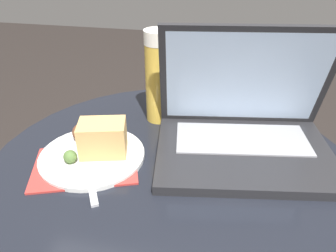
# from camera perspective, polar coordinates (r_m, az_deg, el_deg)

# --- Properties ---
(table) EXTENTS (0.68, 0.68, 0.55)m
(table) POSITION_cam_1_polar(r_m,az_deg,el_deg) (0.72, 0.44, -16.99)
(table) COLOR #9E9EA3
(table) RESTS_ON ground_plane
(napkin) EXTENTS (0.22, 0.19, 0.00)m
(napkin) POSITION_cam_1_polar(r_m,az_deg,el_deg) (0.63, -14.15, -6.66)
(napkin) COLOR #B7332D
(napkin) RESTS_ON table
(laptop) EXTENTS (0.36, 0.28, 0.24)m
(laptop) POSITION_cam_1_polar(r_m,az_deg,el_deg) (0.64, 13.09, -0.24)
(laptop) COLOR #232326
(laptop) RESTS_ON table
(beer_glass) EXTENTS (0.06, 0.06, 0.20)m
(beer_glass) POSITION_cam_1_polar(r_m,az_deg,el_deg) (0.72, -1.61, 8.54)
(beer_glass) COLOR gold
(beer_glass) RESTS_ON table
(snack_plate) EXTENTS (0.20, 0.20, 0.07)m
(snack_plate) POSITION_cam_1_polar(r_m,az_deg,el_deg) (0.64, -12.47, -3.55)
(snack_plate) COLOR silver
(snack_plate) RESTS_ON table
(fork) EXTENTS (0.11, 0.18, 0.00)m
(fork) POSITION_cam_1_polar(r_m,az_deg,el_deg) (0.63, -13.82, -6.55)
(fork) COLOR #B2B2B7
(fork) RESTS_ON table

